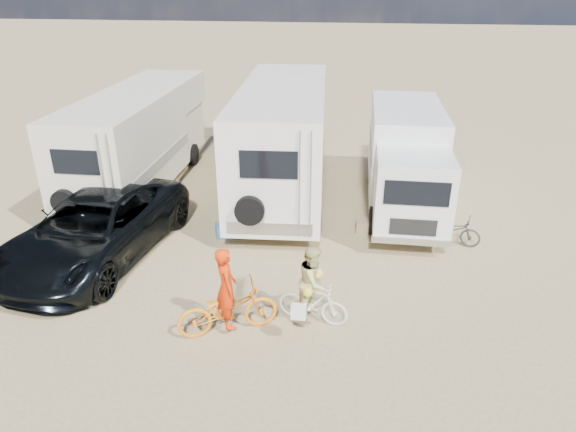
# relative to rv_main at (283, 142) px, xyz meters

# --- Properties ---
(ground) EXTENTS (140.00, 140.00, 0.00)m
(ground) POSITION_rel_rv_main_xyz_m (-0.05, -7.07, -1.70)
(ground) COLOR tan
(ground) RESTS_ON ground
(rv_main) EXTENTS (3.05, 8.33, 3.41)m
(rv_main) POSITION_rel_rv_main_xyz_m (0.00, 0.00, 0.00)
(rv_main) COLOR silver
(rv_main) RESTS_ON ground
(rv_left) EXTENTS (2.31, 7.90, 3.14)m
(rv_left) POSITION_rel_rv_main_xyz_m (-4.66, -0.12, -0.13)
(rv_left) COLOR silver
(rv_left) RESTS_ON ground
(box_truck) EXTENTS (2.07, 6.37, 2.88)m
(box_truck) POSITION_rel_rv_main_xyz_m (3.76, -0.66, -0.26)
(box_truck) COLOR silver
(box_truck) RESTS_ON ground
(dark_suv) EXTENTS (3.36, 6.07, 1.61)m
(dark_suv) POSITION_rel_rv_main_xyz_m (-3.96, -4.77, -0.90)
(dark_suv) COLOR black
(dark_suv) RESTS_ON ground
(bike_man) EXTENTS (2.10, 1.47, 1.05)m
(bike_man) POSITION_rel_rv_main_xyz_m (-0.03, -7.27, -1.18)
(bike_man) COLOR orange
(bike_man) RESTS_ON ground
(bike_woman) EXTENTS (1.54, 0.74, 0.89)m
(bike_woman) POSITION_rel_rv_main_xyz_m (1.60, -6.71, -1.26)
(bike_woman) COLOR beige
(bike_woman) RESTS_ON ground
(rider_man) EXTENTS (0.63, 0.73, 1.70)m
(rider_man) POSITION_rel_rv_main_xyz_m (-0.03, -7.27, -0.86)
(rider_man) COLOR red
(rider_man) RESTS_ON ground
(rider_woman) EXTENTS (0.74, 0.87, 1.56)m
(rider_woman) POSITION_rel_rv_main_xyz_m (1.60, -6.71, -0.92)
(rider_woman) COLOR tan
(rider_woman) RESTS_ON ground
(bike_parked) EXTENTS (1.62, 0.99, 0.80)m
(bike_parked) POSITION_rel_rv_main_xyz_m (4.87, -2.82, -1.30)
(bike_parked) COLOR #2A2D2B
(bike_parked) RESTS_ON ground
(cooler) EXTENTS (0.59, 0.51, 0.39)m
(cooler) POSITION_rel_rv_main_xyz_m (-1.10, -3.29, -1.51)
(cooler) COLOR #326392
(cooler) RESTS_ON ground
(crate) EXTENTS (0.44, 0.44, 0.35)m
(crate) POSITION_rel_rv_main_xyz_m (2.62, -2.51, -1.53)
(crate) COLOR #8E7653
(crate) RESTS_ON ground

